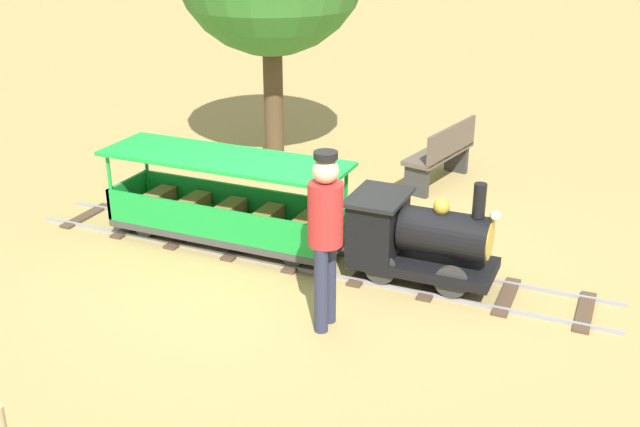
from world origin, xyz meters
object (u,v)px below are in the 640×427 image
object	(u,v)px
locomotive	(415,236)
passenger_car	(226,209)
conductor_person	(325,227)
park_bench	(442,154)

from	to	relation	value
locomotive	passenger_car	distance (m)	2.10
conductor_person	park_bench	size ratio (longest dim) A/B	1.20
passenger_car	conductor_person	distance (m)	2.08
locomotive	passenger_car	xyz separation A→B (m)	(0.00, -2.10, -0.06)
conductor_person	park_bench	bearing A→B (deg)	-179.68
conductor_person	park_bench	world-z (taller)	conductor_person
locomotive	conductor_person	distance (m)	1.32
passenger_car	conductor_person	bearing A→B (deg)	55.16
locomotive	park_bench	distance (m)	2.83
conductor_person	park_bench	distance (m)	3.98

